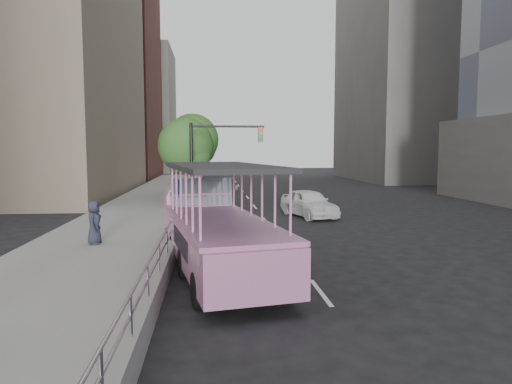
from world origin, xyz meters
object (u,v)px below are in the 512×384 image
(pedestrian_far, at_px, (94,222))
(street_tree_near, at_px, (187,148))
(traffic_signal, at_px, (213,153))
(duck_boat, at_px, (212,228))
(parking_sign, at_px, (183,207))
(car, at_px, (309,203))
(street_tree_far, at_px, (194,142))

(pedestrian_far, height_order, street_tree_near, street_tree_near)
(traffic_signal, bearing_deg, pedestrian_far, -115.21)
(duck_boat, relative_size, parking_sign, 3.82)
(duck_boat, distance_m, traffic_signal, 11.69)
(car, distance_m, street_tree_near, 8.83)
(street_tree_near, bearing_deg, pedestrian_far, -102.13)
(pedestrian_far, height_order, traffic_signal, traffic_signal)
(pedestrian_far, bearing_deg, duck_boat, -119.08)
(parking_sign, bearing_deg, street_tree_far, 90.85)
(parking_sign, height_order, street_tree_near, street_tree_near)
(duck_boat, bearing_deg, pedestrian_far, 151.00)
(car, xyz_separation_m, street_tree_near, (-6.85, 4.65, 3.05))
(street_tree_near, xyz_separation_m, street_tree_far, (0.20, 6.00, 0.49))
(street_tree_near, bearing_deg, car, -34.15)
(duck_boat, bearing_deg, street_tree_near, 95.86)
(pedestrian_far, height_order, parking_sign, parking_sign)
(car, xyz_separation_m, traffic_signal, (-5.26, 1.22, 2.73))
(traffic_signal, distance_m, street_tree_far, 9.57)
(pedestrian_far, distance_m, street_tree_near, 13.13)
(parking_sign, bearing_deg, traffic_signal, 83.30)
(car, bearing_deg, traffic_signal, 151.79)
(traffic_signal, relative_size, street_tree_far, 0.81)
(duck_boat, xyz_separation_m, traffic_signal, (0.07, 11.47, 2.29))
(pedestrian_far, bearing_deg, traffic_signal, -25.28)
(parking_sign, xyz_separation_m, traffic_signal, (1.12, 9.50, 1.83))
(parking_sign, distance_m, street_tree_near, 13.11)
(pedestrian_far, height_order, street_tree_far, street_tree_far)
(parking_sign, distance_m, street_tree_far, 19.11)
(car, relative_size, pedestrian_far, 2.85)
(duck_boat, distance_m, street_tree_near, 15.20)
(duck_boat, height_order, traffic_signal, traffic_signal)
(parking_sign, xyz_separation_m, street_tree_near, (-0.48, 12.93, 2.15))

